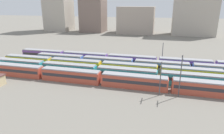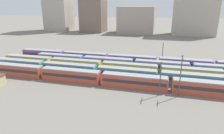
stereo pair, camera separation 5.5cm
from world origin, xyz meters
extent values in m
plane|color=slate|center=(0.00, 10.40, 0.00)|extent=(600.00, 600.00, 0.00)
cube|color=#BC4C38|center=(-5.55, 0.00, 1.70)|extent=(18.00, 3.00, 3.40)
cube|color=#2D2D33|center=(-5.55, 0.00, 2.11)|extent=(17.20, 3.06, 0.90)
cube|color=#939399|center=(-5.55, 0.00, 3.57)|extent=(17.60, 2.70, 0.35)
cube|color=#BC4C38|center=(13.35, 0.00, 1.70)|extent=(18.00, 3.00, 3.40)
cube|color=#2D2D33|center=(13.35, 0.00, 2.11)|extent=(17.20, 3.06, 0.90)
cube|color=#939399|center=(13.35, 0.00, 3.57)|extent=(17.60, 2.70, 0.35)
cube|color=#BC4C38|center=(32.25, 0.00, 1.70)|extent=(18.00, 3.00, 3.40)
cube|color=#2D2D33|center=(32.25, 0.00, 2.11)|extent=(17.20, 3.06, 0.90)
cube|color=#939399|center=(32.25, 0.00, 3.57)|extent=(17.60, 2.70, 0.35)
cube|color=#BC4C38|center=(51.15, 0.00, 1.70)|extent=(18.00, 3.00, 3.40)
cube|color=#2D2D33|center=(51.15, 0.00, 2.11)|extent=(17.20, 3.06, 0.90)
cube|color=#939399|center=(51.15, 0.00, 3.57)|extent=(17.60, 2.70, 0.35)
cube|color=teal|center=(-8.63, 5.20, 1.70)|extent=(18.00, 3.00, 3.40)
cube|color=#2D2D33|center=(-8.63, 5.20, 2.11)|extent=(17.20, 3.06, 0.90)
cube|color=#939399|center=(-8.63, 5.20, 3.57)|extent=(17.60, 2.70, 0.35)
cube|color=teal|center=(10.27, 5.20, 1.70)|extent=(18.00, 3.00, 3.40)
cube|color=#2D2D33|center=(10.27, 5.20, 2.11)|extent=(17.20, 3.06, 0.90)
cube|color=#939399|center=(10.27, 5.20, 3.57)|extent=(17.60, 2.70, 0.35)
cube|color=teal|center=(29.17, 5.20, 1.70)|extent=(18.00, 3.00, 3.40)
cube|color=#2D2D33|center=(29.17, 5.20, 2.11)|extent=(17.20, 3.06, 0.90)
cube|color=#939399|center=(29.17, 5.20, 3.57)|extent=(17.60, 2.70, 0.35)
cube|color=teal|center=(48.07, 5.20, 1.70)|extent=(18.00, 3.00, 3.40)
cube|color=#2D2D33|center=(48.07, 5.20, 2.11)|extent=(17.20, 3.06, 0.90)
cube|color=#939399|center=(48.07, 5.20, 3.57)|extent=(17.60, 2.70, 0.35)
cube|color=yellow|center=(-8.78, 10.40, 1.70)|extent=(18.00, 3.00, 3.40)
cube|color=#2D2D33|center=(-8.78, 10.40, 2.11)|extent=(17.20, 3.06, 0.90)
cube|color=#939399|center=(-8.78, 10.40, 3.57)|extent=(17.60, 2.70, 0.35)
cube|color=yellow|center=(10.12, 10.40, 1.70)|extent=(18.00, 3.00, 3.40)
cube|color=#2D2D33|center=(10.12, 10.40, 2.11)|extent=(17.20, 3.06, 0.90)
cube|color=#939399|center=(10.12, 10.40, 3.57)|extent=(17.60, 2.70, 0.35)
cube|color=yellow|center=(29.02, 10.40, 1.70)|extent=(18.00, 3.00, 3.40)
cube|color=#2D2D33|center=(29.02, 10.40, 2.11)|extent=(17.20, 3.06, 0.90)
cube|color=#939399|center=(29.02, 10.40, 3.57)|extent=(17.60, 2.70, 0.35)
cube|color=yellow|center=(47.92, 10.40, 1.70)|extent=(18.00, 3.00, 3.40)
cube|color=#2D2D33|center=(47.92, 10.40, 2.11)|extent=(17.20, 3.06, 0.90)
cube|color=#939399|center=(47.92, 10.40, 3.57)|extent=(17.60, 2.70, 0.35)
cube|color=#4C70BC|center=(1.37, 15.60, 1.70)|extent=(18.00, 3.00, 3.40)
cube|color=#2D2D33|center=(1.37, 15.60, 2.11)|extent=(17.20, 3.06, 0.90)
cube|color=#939399|center=(1.37, 15.60, 3.57)|extent=(17.60, 2.70, 0.35)
cube|color=#4C70BC|center=(20.27, 15.60, 1.70)|extent=(18.00, 3.00, 3.40)
cube|color=#2D2D33|center=(20.27, 15.60, 2.11)|extent=(17.20, 3.06, 0.90)
cube|color=#939399|center=(20.27, 15.60, 3.57)|extent=(17.60, 2.70, 0.35)
cube|color=#4C70BC|center=(39.17, 15.60, 1.70)|extent=(18.00, 3.00, 3.40)
cube|color=#2D2D33|center=(39.17, 15.60, 2.11)|extent=(17.20, 3.06, 0.90)
cube|color=#939399|center=(39.17, 15.60, 3.57)|extent=(17.60, 2.70, 0.35)
cube|color=#4C70BC|center=(58.07, 15.60, 1.70)|extent=(18.00, 3.00, 3.40)
cube|color=#2D2D33|center=(58.07, 15.60, 2.11)|extent=(17.20, 3.06, 0.90)
cube|color=#939399|center=(58.07, 15.60, 3.57)|extent=(17.60, 2.70, 0.35)
cube|color=#6B429E|center=(-9.52, 20.80, 1.70)|extent=(18.00, 3.00, 3.40)
cube|color=#2D2D33|center=(-9.52, 20.80, 2.11)|extent=(17.20, 3.06, 0.90)
cube|color=#939399|center=(-9.52, 20.80, 3.57)|extent=(17.60, 2.70, 0.35)
cube|color=#6B429E|center=(9.38, 20.80, 1.70)|extent=(18.00, 3.00, 3.40)
cube|color=#2D2D33|center=(9.38, 20.80, 2.11)|extent=(17.20, 3.06, 0.90)
cube|color=#939399|center=(9.38, 20.80, 3.57)|extent=(17.60, 2.70, 0.35)
cube|color=#6B429E|center=(28.28, 20.80, 1.70)|extent=(18.00, 3.00, 3.40)
cube|color=#2D2D33|center=(28.28, 20.80, 2.11)|extent=(17.20, 3.06, 0.90)
cube|color=#939399|center=(28.28, 20.80, 3.57)|extent=(17.60, 2.70, 0.35)
cube|color=#6B429E|center=(47.18, 20.80, 1.70)|extent=(18.00, 3.00, 3.40)
cube|color=#2D2D33|center=(47.18, 20.80, 2.11)|extent=(17.20, 3.06, 0.90)
cube|color=#939399|center=(47.18, 20.80, 3.57)|extent=(17.60, 2.70, 0.35)
cylinder|color=#4C4C51|center=(43.75, -2.74, 5.32)|extent=(0.24, 0.24, 10.64)
cube|color=#47474C|center=(43.75, -2.74, 10.04)|extent=(0.16, 3.20, 0.16)
cylinder|color=#4C4C51|center=(39.17, 23.81, 4.25)|extent=(0.24, 0.24, 8.50)
cube|color=#47474C|center=(39.17, 23.81, 7.90)|extent=(0.16, 3.20, 0.16)
cylinder|color=#4C4C51|center=(39.12, -3.26, 4.41)|extent=(0.24, 0.24, 8.83)
cube|color=#47474C|center=(39.12, -3.26, 8.23)|extent=(0.16, 3.20, 0.16)
cube|color=#B2A899|center=(-49.79, 108.21, 25.71)|extent=(20.42, 18.86, 51.43)
cube|color=#7A665B|center=(-18.32, 108.21, 14.12)|extent=(18.80, 17.88, 28.24)
cube|color=#A89989|center=(17.41, 108.21, 10.15)|extent=(27.35, 21.65, 20.30)
cube|color=#B2A899|center=(59.51, 108.21, 20.07)|extent=(29.78, 17.11, 40.14)
camera|label=1|loc=(39.04, -49.90, 21.93)|focal=31.55mm
camera|label=2|loc=(39.09, -49.88, 21.93)|focal=31.55mm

